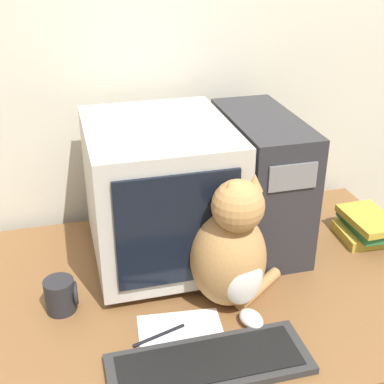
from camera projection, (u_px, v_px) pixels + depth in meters
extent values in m
cube|color=beige|center=(169.00, 71.00, 1.74)|extent=(7.00, 0.05, 2.50)
cube|color=brown|center=(210.00, 382.00, 1.69)|extent=(1.34, 0.90, 0.77)
cube|color=#BCB7AD|center=(161.00, 252.00, 1.63)|extent=(0.28, 0.27, 0.02)
cube|color=#BCB7AD|center=(160.00, 190.00, 1.54)|extent=(0.40, 0.46, 0.40)
cube|color=black|center=(178.00, 231.00, 1.34)|extent=(0.32, 0.01, 0.31)
cube|color=#28282D|center=(260.00, 181.00, 1.64)|extent=(0.19, 0.43, 0.41)
cube|color=slate|center=(293.00, 177.00, 1.40)|extent=(0.14, 0.01, 0.07)
cube|color=#2D2D2D|center=(209.00, 364.00, 1.22)|extent=(0.47, 0.17, 0.02)
cube|color=black|center=(209.00, 361.00, 1.22)|extent=(0.42, 0.13, 0.00)
ellipsoid|color=#B7844C|center=(228.00, 258.00, 1.39)|extent=(0.24, 0.25, 0.27)
ellipsoid|color=white|center=(244.00, 279.00, 1.34)|extent=(0.12, 0.08, 0.15)
sphere|color=#B7844C|center=(238.00, 206.00, 1.28)|extent=(0.16, 0.16, 0.13)
cone|color=#B7844C|center=(228.00, 189.00, 1.25)|extent=(0.04, 0.04, 0.04)
cone|color=#B7844C|center=(255.00, 182.00, 1.28)|extent=(0.04, 0.04, 0.04)
ellipsoid|color=white|center=(251.00, 319.00, 1.35)|extent=(0.07, 0.09, 0.04)
cylinder|color=#B7844C|center=(258.00, 288.00, 1.46)|extent=(0.17, 0.14, 0.03)
cube|color=gold|center=(363.00, 233.00, 1.72)|extent=(0.16, 0.16, 0.03)
cube|color=#28703D|center=(368.00, 224.00, 1.71)|extent=(0.13, 0.21, 0.03)
cube|color=gold|center=(369.00, 219.00, 1.69)|extent=(0.13, 0.20, 0.02)
cylinder|color=black|center=(159.00, 336.00, 1.32)|extent=(0.14, 0.05, 0.01)
cube|color=white|center=(185.00, 353.00, 1.27)|extent=(0.24, 0.32, 0.00)
cylinder|color=#232328|center=(60.00, 295.00, 1.39)|extent=(0.08, 0.08, 0.09)
torus|color=#232328|center=(75.00, 293.00, 1.40)|extent=(0.01, 0.06, 0.06)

